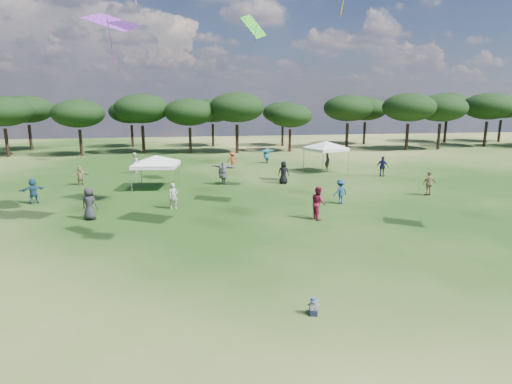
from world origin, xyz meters
TOP-DOWN VIEW (x-y plane):
  - ground at (0.00, 0.00)m, footprint 140.00×140.00m
  - tree_line at (2.39, 47.41)m, footprint 108.78×17.63m
  - tent_left at (-5.58, 23.02)m, footprint 6.44×6.44m
  - tent_right at (9.45, 28.12)m, footprint 5.88×5.88m
  - toddler at (0.26, 2.28)m, footprint 0.42×0.46m
  - festival_crowd at (0.11, 23.80)m, footprint 28.13×23.14m

SIDE VIEW (x-z plane):
  - ground at x=0.00m, z-range 0.00..0.00m
  - toddler at x=0.26m, z-range -0.03..0.54m
  - festival_crowd at x=0.11m, z-range -0.08..1.83m
  - tent_left at x=-5.58m, z-range 1.00..3.83m
  - tent_right at x=9.45m, z-range 1.17..4.35m
  - tree_line at x=2.39m, z-range 1.54..9.31m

